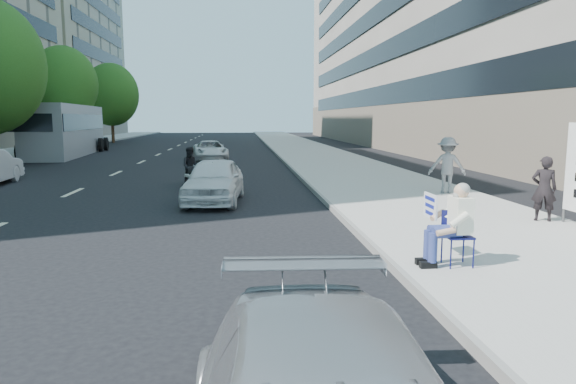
{
  "coord_description": "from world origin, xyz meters",
  "views": [
    {
      "loc": [
        -0.97,
        -9.4,
        2.44
      ],
      "look_at": [
        -0.02,
        0.74,
        0.97
      ],
      "focal_mm": 32.0,
      "sensor_mm": 36.0,
      "label": 1
    }
  ],
  "objects": [
    {
      "name": "motorcycle",
      "position": [
        -2.74,
        9.32,
        0.64
      ],
      "size": [
        0.75,
        2.05,
        1.42
      ],
      "rotation": [
        0.0,
        0.0,
        0.11
      ],
      "color": "black",
      "rests_on": "ground"
    },
    {
      "name": "seated_protester",
      "position": [
        2.29,
        -1.84,
        0.87
      ],
      "size": [
        0.83,
        1.12,
        1.31
      ],
      "color": "#131553",
      "rests_on": "near_sidewalk"
    },
    {
      "name": "near_building",
      "position": [
        17.0,
        32.0,
        10.0
      ],
      "size": [
        14.0,
        70.0,
        20.0
      ],
      "primitive_type": "cube",
      "color": "gray",
      "rests_on": "ground"
    },
    {
      "name": "far_bldg_north",
      "position": [
        -30.0,
        62.0,
        14.0
      ],
      "size": [
        22.0,
        28.0,
        28.0
      ],
      "primitive_type": "cube",
      "color": "tan",
      "rests_on": "ground"
    },
    {
      "name": "jogger",
      "position": [
        5.38,
        5.8,
        1.01
      ],
      "size": [
        1.26,
        0.95,
        1.72
      ],
      "primitive_type": "imported",
      "rotation": [
        0.0,
        0.0,
        2.83
      ],
      "color": "gray",
      "rests_on": "near_sidewalk"
    },
    {
      "name": "ground",
      "position": [
        0.0,
        0.0,
        0.0
      ],
      "size": [
        160.0,
        160.0,
        0.0
      ],
      "primitive_type": "plane",
      "color": "black",
      "rests_on": "ground"
    },
    {
      "name": "white_sedan_near",
      "position": [
        -1.73,
        5.59,
        0.65
      ],
      "size": [
        1.87,
        3.94,
        1.3
      ],
      "primitive_type": "imported",
      "rotation": [
        0.0,
        0.0,
        -0.09
      ],
      "color": "white",
      "rests_on": "ground"
    },
    {
      "name": "white_sedan_far",
      "position": [
        -2.71,
        20.98,
        0.57
      ],
      "size": [
        2.37,
        4.3,
        1.14
      ],
      "primitive_type": "imported",
      "rotation": [
        0.0,
        0.0,
        0.12
      ],
      "color": "silver",
      "rests_on": "ground"
    },
    {
      "name": "tree_far_d",
      "position": [
        -13.7,
        30.0,
        4.89
      ],
      "size": [
        4.8,
        4.8,
        7.65
      ],
      "color": "#382616",
      "rests_on": "ground"
    },
    {
      "name": "pedestrian_woman",
      "position": [
        5.8,
        1.37,
        0.88
      ],
      "size": [
        0.63,
        0.54,
        1.46
      ],
      "primitive_type": "imported",
      "rotation": [
        0.0,
        0.0,
        2.71
      ],
      "color": "black",
      "rests_on": "near_sidewalk"
    },
    {
      "name": "bus",
      "position": [
        -12.43,
        26.07,
        1.64
      ],
      "size": [
        3.45,
        12.21,
        3.3
      ],
      "rotation": [
        0.0,
        0.0,
        0.07
      ],
      "color": "gray",
      "rests_on": "ground"
    },
    {
      "name": "tree_far_e",
      "position": [
        -13.7,
        44.0,
        4.78
      ],
      "size": [
        5.4,
        5.4,
        7.89
      ],
      "color": "#382616",
      "rests_on": "ground"
    },
    {
      "name": "near_sidewalk",
      "position": [
        4.0,
        20.0,
        0.07
      ],
      "size": [
        5.0,
        120.0,
        0.15
      ],
      "primitive_type": "cube",
      "color": "#A5A29A",
      "rests_on": "ground"
    }
  ]
}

